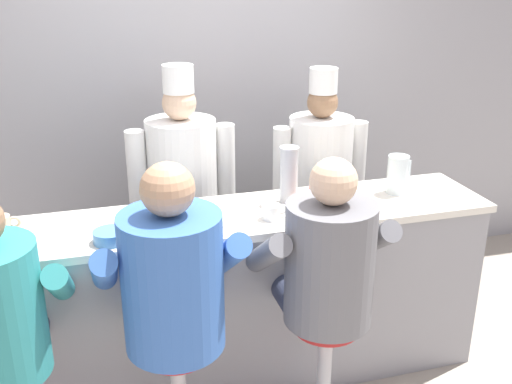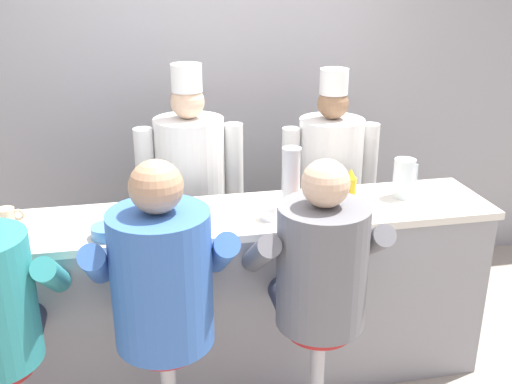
{
  "view_description": "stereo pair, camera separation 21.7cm",
  "coord_description": "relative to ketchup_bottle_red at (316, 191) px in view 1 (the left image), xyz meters",
  "views": [
    {
      "loc": [
        -0.71,
        -2.49,
        2.23
      ],
      "look_at": [
        0.08,
        0.25,
        1.13
      ],
      "focal_mm": 42.0,
      "sensor_mm": 36.0,
      "label": 1
    },
    {
      "loc": [
        -0.5,
        -2.54,
        2.23
      ],
      "look_at": [
        0.08,
        0.25,
        1.13
      ],
      "focal_mm": 42.0,
      "sensor_mm": 36.0,
      "label": 2
    }
  ],
  "objects": [
    {
      "name": "ketchup_bottle_red",
      "position": [
        0.0,
        0.0,
        0.0
      ],
      "size": [
        0.07,
        0.07,
        0.24
      ],
      "color": "red",
      "rests_on": "diner_counter"
    },
    {
      "name": "cup_stack_steel",
      "position": [
        -0.09,
        0.17,
        0.04
      ],
      "size": [
        0.1,
        0.1,
        0.31
      ],
      "color": "#B7BABF",
      "rests_on": "diner_counter"
    },
    {
      "name": "coffee_mug_tan",
      "position": [
        -1.54,
        0.17,
        -0.07
      ],
      "size": [
        0.14,
        0.09,
        0.09
      ],
      "color": "beige",
      "rests_on": "diner_counter"
    },
    {
      "name": "wall_back",
      "position": [
        -0.38,
        1.32,
        0.23
      ],
      "size": [
        10.0,
        0.06,
        2.7
      ],
      "color": "#99999E",
      "rests_on": "ground_plane"
    },
    {
      "name": "cook_in_whites_far",
      "position": [
        0.32,
        0.73,
        -0.23
      ],
      "size": [
        0.64,
        0.41,
        1.63
      ],
      "color": "#232328",
      "rests_on": "ground_plane"
    },
    {
      "name": "cook_in_whites_near",
      "position": [
        -0.57,
        0.74,
        -0.2
      ],
      "size": [
        0.66,
        0.42,
        1.68
      ],
      "color": "#232328",
      "rests_on": "ground_plane"
    },
    {
      "name": "diner_seated_blue",
      "position": [
        -0.82,
        -0.44,
        -0.18
      ],
      "size": [
        0.65,
        0.64,
        1.51
      ],
      "color": "#B2B5BA",
      "rests_on": "ground_plane"
    },
    {
      "name": "water_pitcher_clear",
      "position": [
        0.54,
        0.13,
        -0.0
      ],
      "size": [
        0.14,
        0.12,
        0.22
      ],
      "color": "silver",
      "rests_on": "diner_counter"
    },
    {
      "name": "cereal_bowl",
      "position": [
        -1.05,
        -0.08,
        -0.09
      ],
      "size": [
        0.16,
        0.16,
        0.06
      ],
      "color": "#4C7FB7",
      "rests_on": "diner_counter"
    },
    {
      "name": "diner_counter",
      "position": [
        -0.38,
        0.09,
        -0.62
      ],
      "size": [
        2.71,
        0.56,
        1.01
      ],
      "color": "gray",
      "rests_on": "ground_plane"
    },
    {
      "name": "breakfast_plate",
      "position": [
        -0.61,
        -0.0,
        -0.1
      ],
      "size": [
        0.26,
        0.26,
        0.05
      ],
      "color": "white",
      "rests_on": "diner_counter"
    },
    {
      "name": "hot_sauce_bottle_orange",
      "position": [
        -0.0,
        -0.09,
        -0.04
      ],
      "size": [
        0.03,
        0.03,
        0.15
      ],
      "color": "orange",
      "rests_on": "diner_counter"
    },
    {
      "name": "diner_seated_grey",
      "position": [
        -0.12,
        -0.45,
        -0.2
      ],
      "size": [
        0.62,
        0.61,
        1.46
      ],
      "color": "#B2B5BA",
      "rests_on": "ground_plane"
    },
    {
      "name": "mustard_bottle_yellow",
      "position": [
        0.18,
        0.0,
        -0.0
      ],
      "size": [
        0.06,
        0.06,
        0.23
      ],
      "color": "yellow",
      "rests_on": "diner_counter"
    },
    {
      "name": "coffee_mug_white",
      "position": [
        -0.24,
        -0.03,
        -0.07
      ],
      "size": [
        0.14,
        0.09,
        0.08
      ],
      "color": "white",
      "rests_on": "diner_counter"
    }
  ]
}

